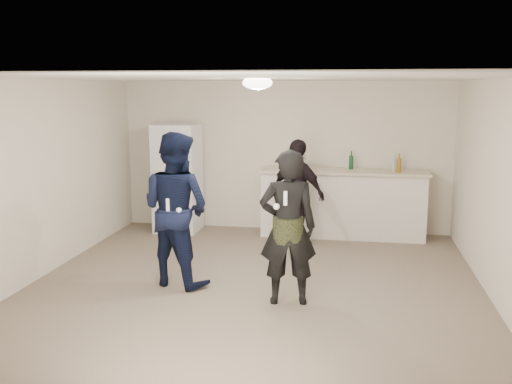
% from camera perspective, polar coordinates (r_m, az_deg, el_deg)
% --- Properties ---
extents(floor, '(6.00, 6.00, 0.00)m').
position_cam_1_polar(floor, '(7.00, -0.28, -9.59)').
color(floor, '#6B5B4C').
rests_on(floor, ground).
extents(ceiling, '(6.00, 6.00, 0.00)m').
position_cam_1_polar(ceiling, '(6.58, -0.30, 11.33)').
color(ceiling, silver).
rests_on(ceiling, wall_back).
extents(wall_back, '(6.00, 0.00, 6.00)m').
position_cam_1_polar(wall_back, '(9.61, 2.84, 3.57)').
color(wall_back, beige).
rests_on(wall_back, floor).
extents(wall_front, '(6.00, 0.00, 6.00)m').
position_cam_1_polar(wall_front, '(3.84, -8.21, -7.07)').
color(wall_front, beige).
rests_on(wall_front, floor).
extents(wall_left, '(0.00, 6.00, 6.00)m').
position_cam_1_polar(wall_left, '(7.65, -21.03, 1.10)').
color(wall_left, beige).
rests_on(wall_left, floor).
extents(wall_right, '(0.00, 6.00, 6.00)m').
position_cam_1_polar(wall_right, '(6.77, 23.29, -0.19)').
color(wall_right, beige).
rests_on(wall_right, floor).
extents(counter, '(2.60, 0.56, 1.05)m').
position_cam_1_polar(counter, '(9.34, 8.64, -1.26)').
color(counter, silver).
rests_on(counter, floor).
extents(counter_top, '(2.68, 0.64, 0.04)m').
position_cam_1_polar(counter_top, '(9.24, 8.73, 2.05)').
color(counter_top, beige).
rests_on(counter_top, counter).
extents(fridge, '(0.70, 0.70, 1.80)m').
position_cam_1_polar(fridge, '(9.64, -7.83, 1.40)').
color(fridge, white).
rests_on(fridge, floor).
extents(fridge_handle, '(0.02, 0.02, 0.60)m').
position_cam_1_polar(fridge_handle, '(9.16, -6.92, 3.47)').
color(fridge_handle, silver).
rests_on(fridge_handle, fridge).
extents(ceiling_dome, '(0.36, 0.36, 0.16)m').
position_cam_1_polar(ceiling_dome, '(6.87, 0.14, 10.87)').
color(ceiling_dome, white).
rests_on(ceiling_dome, ceiling).
extents(shaker, '(0.08, 0.08, 0.17)m').
position_cam_1_polar(shaker, '(9.31, 2.68, 2.88)').
color(shaker, silver).
rests_on(shaker, counter_top).
extents(man, '(1.10, 0.98, 1.88)m').
position_cam_1_polar(man, '(7.00, -8.04, -1.70)').
color(man, '#0E173A').
rests_on(man, floor).
extents(woman, '(0.70, 0.53, 1.74)m').
position_cam_1_polar(woman, '(6.32, 3.21, -3.57)').
color(woman, black).
rests_on(woman, floor).
extents(camo_shorts, '(0.34, 0.34, 0.28)m').
position_cam_1_polar(camo_shorts, '(6.32, 3.21, -3.75)').
color(camo_shorts, '#333C1B').
rests_on(camo_shorts, woman).
extents(spectator, '(1.03, 0.87, 1.64)m').
position_cam_1_polar(spectator, '(8.56, 4.17, -0.20)').
color(spectator, black).
rests_on(spectator, floor).
extents(remote_man, '(0.04, 0.04, 0.15)m').
position_cam_1_polar(remote_man, '(6.71, -8.79, -1.27)').
color(remote_man, white).
rests_on(remote_man, man).
extents(nunchuk_man, '(0.07, 0.07, 0.07)m').
position_cam_1_polar(nunchuk_man, '(6.72, -7.72, -1.84)').
color(nunchuk_man, white).
rests_on(nunchuk_man, man).
extents(remote_woman, '(0.04, 0.04, 0.15)m').
position_cam_1_polar(remote_woman, '(5.99, 2.97, -0.62)').
color(remote_woman, silver).
rests_on(remote_woman, woman).
extents(nunchuk_woman, '(0.07, 0.07, 0.07)m').
position_cam_1_polar(nunchuk_woman, '(6.05, 2.06, -1.47)').
color(nunchuk_woman, white).
rests_on(nunchuk_woman, woman).
extents(bottle_cluster, '(1.65, 0.28, 0.23)m').
position_cam_1_polar(bottle_cluster, '(9.24, 10.12, 2.81)').
color(bottle_cluster, '#915C15').
rests_on(bottle_cluster, counter_top).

